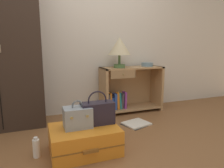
# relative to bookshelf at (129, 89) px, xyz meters

# --- Properties ---
(ground_plane) EXTENTS (9.00, 9.00, 0.00)m
(ground_plane) POSITION_rel_bookshelf_xyz_m (-0.69, -1.26, -0.35)
(ground_plane) COLOR brown
(back_wall) EXTENTS (6.40, 0.10, 2.60)m
(back_wall) POSITION_rel_bookshelf_xyz_m (-0.69, 0.24, 0.95)
(back_wall) COLOR silver
(back_wall) RESTS_ON ground_plane
(bookshelf) EXTENTS (0.97, 0.38, 0.71)m
(bookshelf) POSITION_rel_bookshelf_xyz_m (0.00, 0.00, 0.00)
(bookshelf) COLOR tan
(bookshelf) RESTS_ON ground_plane
(table_lamp) EXTENTS (0.33, 0.33, 0.45)m
(table_lamp) POSITION_rel_bookshelf_xyz_m (-0.18, -0.04, 0.66)
(table_lamp) COLOR #4C7542
(table_lamp) RESTS_ON bookshelf
(bowl) EXTENTS (0.19, 0.19, 0.06)m
(bowl) POSITION_rel_bookshelf_xyz_m (0.33, 0.01, 0.38)
(bowl) COLOR slate
(bowl) RESTS_ON bookshelf
(suitcase_large) EXTENTS (0.66, 0.50, 0.25)m
(suitcase_large) POSITION_rel_bookshelf_xyz_m (-0.96, -1.04, -0.23)
(suitcase_large) COLOR orange
(suitcase_large) RESTS_ON ground_plane
(train_case) EXTENTS (0.26, 0.20, 0.27)m
(train_case) POSITION_rel_bookshelf_xyz_m (-1.02, -1.02, 0.00)
(train_case) COLOR #8E99A3
(train_case) RESTS_ON suitcase_large
(handbag) EXTENTS (0.33, 0.15, 0.34)m
(handbag) POSITION_rel_bookshelf_xyz_m (-0.81, -1.00, 0.02)
(handbag) COLOR #231E2D
(handbag) RESTS_ON suitcase_large
(bottle) EXTENTS (0.06, 0.06, 0.20)m
(bottle) POSITION_rel_bookshelf_xyz_m (-1.41, -0.98, -0.26)
(bottle) COLOR white
(bottle) RESTS_ON ground_plane
(open_book_on_floor) EXTENTS (0.42, 0.39, 0.02)m
(open_book_on_floor) POSITION_rel_bookshelf_xyz_m (-0.15, -0.58, -0.34)
(open_book_on_floor) COLOR white
(open_book_on_floor) RESTS_ON ground_plane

